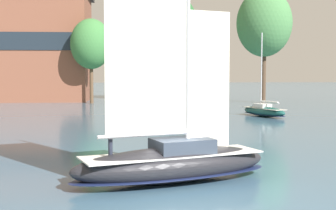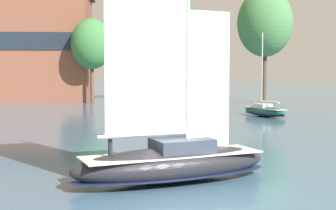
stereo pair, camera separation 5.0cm
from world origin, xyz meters
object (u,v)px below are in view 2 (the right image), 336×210
object	(u,v)px
tree_shore_left	(265,23)
tree_shore_right	(172,26)
sailboat_moored_near_marina	(264,111)
tree_shore_center	(92,44)
sailboat_main	(173,159)

from	to	relation	value
tree_shore_left	tree_shore_right	xyz separation A→B (m)	(-15.03, 5.39, -0.05)
tree_shore_right	sailboat_moored_near_marina	world-z (taller)	tree_shore_right
tree_shore_left	sailboat_moored_near_marina	world-z (taller)	tree_shore_left
tree_shore_left	tree_shore_center	world-z (taller)	tree_shore_left
sailboat_main	tree_shore_right	bearing A→B (deg)	85.33
tree_shore_right	tree_shore_left	bearing A→B (deg)	-19.73
tree_shore_right	sailboat_main	world-z (taller)	tree_shore_right
sailboat_main	tree_shore_left	bearing A→B (deg)	70.11
tree_shore_left	sailboat_main	size ratio (longest dim) A/B	1.38
tree_shore_right	sailboat_moored_near_marina	xyz separation A→B (m)	(8.40, -29.10, -12.52)
tree_shore_center	sailboat_moored_near_marina	world-z (taller)	tree_shore_center
sailboat_main	sailboat_moored_near_marina	size ratio (longest dim) A/B	1.41
tree_shore_left	sailboat_moored_near_marina	distance (m)	27.64
tree_shore_center	tree_shore_right	xyz separation A→B (m)	(13.61, 4.79, 3.48)
sailboat_main	tree_shore_center	bearing A→B (deg)	98.83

